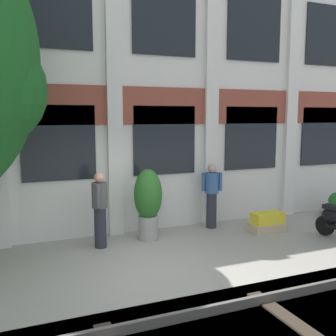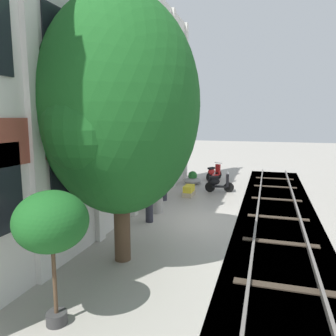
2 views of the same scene
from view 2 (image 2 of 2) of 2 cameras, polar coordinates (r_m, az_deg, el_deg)
ground_plane at (r=11.55m, az=5.35°, el=-9.20°), size 80.00×80.00×0.00m
apartment_facade at (r=11.85m, az=-7.49°, el=12.41°), size 15.72×0.64×8.70m
rail_tracks at (r=11.39m, az=18.70°, el=-10.60°), size 23.36×2.80×0.43m
broadleaf_tree at (r=7.93m, az=-8.43°, el=9.95°), size 3.99×3.80×6.44m
potted_plant_square_trough at (r=15.06m, az=3.65°, el=-4.01°), size 0.89×0.45×0.48m
potted_plant_wide_bowl at (r=17.76m, az=4.30°, el=-1.99°), size 0.95×0.95×0.70m
potted_plant_tall_urn at (r=5.84m, az=-19.65°, el=-9.06°), size 1.24×1.24×2.37m
potted_plant_glazed_jar at (r=12.29m, az=-1.95°, el=-3.64°), size 0.65×0.65×1.66m
scooter_near_curb at (r=15.93m, az=8.71°, el=-2.62°), size 0.56×1.37×0.98m
scooter_second_parked at (r=18.89m, az=7.91°, el=-0.81°), size 1.27×0.77×0.98m
resident_by_doorway at (r=14.09m, az=-0.71°, el=-2.16°), size 0.51×0.34×1.65m
resident_watching_tracks at (r=11.20m, az=-3.30°, el=-5.02°), size 0.34×0.50×1.66m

